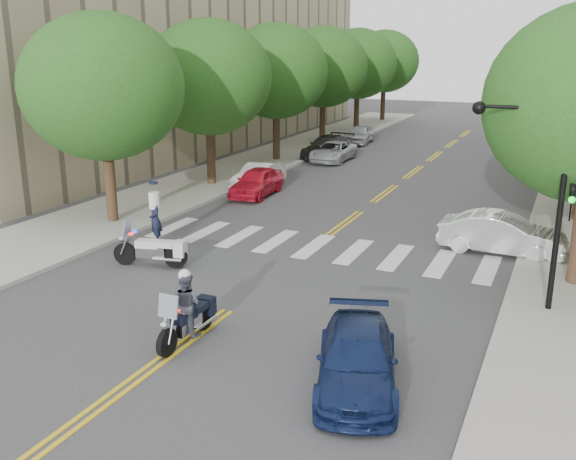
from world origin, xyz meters
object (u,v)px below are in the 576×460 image
Objects in this scene: motorcycle_police at (187,309)px; officer_standing at (155,219)px; convertible at (502,234)px; motorcycle_parked at (156,250)px; sedan_blue at (357,359)px.

motorcycle_police is 8.43m from officer_standing.
convertible is (6.36, 10.52, -0.14)m from motorcycle_police.
motorcycle_parked is at bearing 123.69° from convertible.
motorcycle_police reaches higher than officer_standing.
motorcycle_parked is 1.32× the size of officer_standing.
motorcycle_police is 0.93× the size of motorcycle_parked.
officer_standing is at bearing 21.81° from motorcycle_parked.
motorcycle_parked is 12.08m from convertible.
officer_standing is at bearing 112.03° from convertible.
motorcycle_parked is at bearing 134.07° from sedan_blue.
motorcycle_police is at bearing -151.05° from motorcycle_parked.
motorcycle_police is at bearing 151.66° from convertible.
officer_standing is (-1.49, 2.07, 0.38)m from motorcycle_parked.
sedan_blue is at bearing 8.75° from officer_standing.
motorcycle_police reaches higher than convertible.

